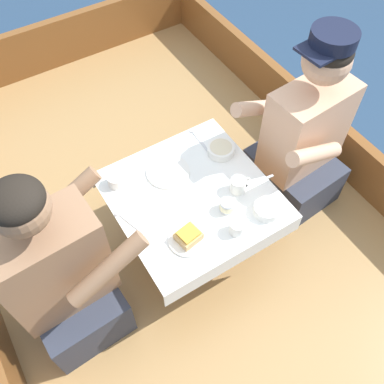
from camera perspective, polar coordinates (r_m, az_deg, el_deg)
The scene contains 19 objects.
ground_plane at distance 2.60m, azimuth -0.68°, elevation -9.28°, with size 60.00×60.00×0.00m, color navy.
boat_deck at distance 2.45m, azimuth -0.72°, elevation -7.52°, with size 2.07×3.47×0.34m, color #A87F4C.
gunwale_starboard at distance 2.63m, azimuth 18.40°, elevation 6.46°, with size 0.06×3.47×0.29m, color brown.
bow_coaming at distance 3.31m, azimuth -17.28°, elevation 18.57°, with size 1.95×0.06×0.34m, color brown.
cockpit_table at distance 1.95m, azimuth -0.00°, elevation -1.15°, with size 0.69×0.70×0.43m.
person_port at distance 1.83m, azimuth -16.95°, elevation -10.71°, with size 0.54×0.46×0.99m.
person_starboard at distance 2.21m, azimuth 14.44°, elevation 6.74°, with size 0.55×0.47×1.03m.
plate_sandwich at distance 1.78m, azimuth -0.47°, elevation -6.28°, with size 0.17×0.17×0.01m.
plate_bread at distance 1.99m, azimuth -3.20°, elevation 2.72°, with size 0.20×0.20×0.01m.
sandwich at distance 1.76m, azimuth -0.48°, elevation -5.85°, with size 0.11×0.10×0.05m.
bowl_port_near at distance 1.87m, azimuth 10.02°, elevation -2.22°, with size 0.12×0.12×0.04m.
bowl_starboard_near at distance 2.05m, azimuth 3.86°, elevation 5.70°, with size 0.13×0.13×0.04m.
coffee_cup_port at distance 1.79m, azimuth 6.08°, elevation -4.65°, with size 0.09×0.07×0.06m.
coffee_cup_starboard at distance 1.91m, azimuth 6.20°, elevation 0.97°, with size 0.10×0.07×0.07m.
coffee_cup_center at distance 1.96m, azimuth -10.07°, elevation 1.60°, with size 0.10×0.08×0.05m.
tin_can at distance 1.85m, azimuth 4.72°, elevation -1.83°, with size 0.07×0.07×0.05m.
utensil_fork_port at distance 1.97m, azimuth 8.24°, elevation 1.20°, with size 0.17×0.04×0.00m.
utensil_spoon_starboard at distance 2.14m, azimuth 0.58°, elevation 7.52°, with size 0.04×0.17×0.01m.
utensil_spoon_port at distance 1.86m, azimuth -8.86°, elevation -3.54°, with size 0.07×0.17×0.01m.
Camera 1 is at (-0.58, -1.00, 2.32)m, focal length 40.00 mm.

